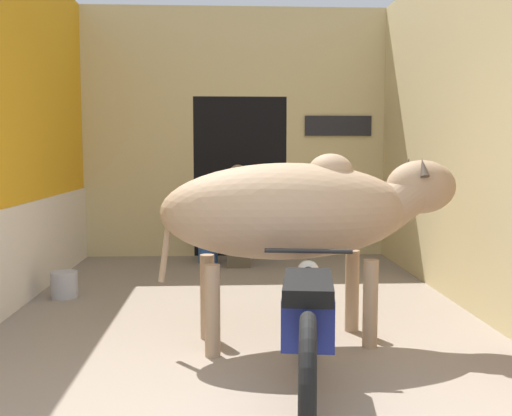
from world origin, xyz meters
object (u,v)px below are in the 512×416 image
Objects in this scene: cow at (301,211)px; motorcycle_near at (308,322)px; plastic_stool at (208,245)px; bucket at (64,285)px; shopkeeper_seated at (238,212)px.

motorcycle_near is at bearing -94.90° from cow.
cow is 3.45m from plastic_stool.
motorcycle_near is 7.83× the size of bucket.
bucket is (-1.75, -1.58, -0.54)m from shopkeeper_seated.
shopkeeper_seated reaches higher than bucket.
bucket is at bearing 145.38° from cow.
plastic_stool is at bearing 151.86° from shopkeeper_seated.
shopkeeper_seated is at bearing 94.38° from motorcycle_near.
motorcycle_near is 4.37m from plastic_stool.
cow is 1.17m from motorcycle_near.
bucket is at bearing 129.35° from motorcycle_near.
cow reaches higher than motorcycle_near.
motorcycle_near is at bearing -50.65° from bucket.
shopkeeper_seated is 4.89× the size of bucket.
shopkeeper_seated is at bearing 97.47° from cow.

